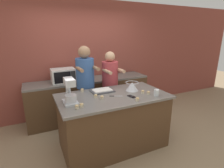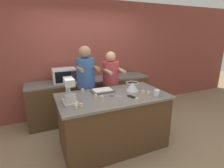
{
  "view_description": "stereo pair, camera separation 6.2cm",
  "coord_description": "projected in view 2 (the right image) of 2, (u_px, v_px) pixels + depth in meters",
  "views": [
    {
      "loc": [
        -1.19,
        -2.47,
        1.94
      ],
      "look_at": [
        0.0,
        0.05,
        1.13
      ],
      "focal_mm": 28.0,
      "sensor_mm": 36.0,
      "label": 1
    },
    {
      "loc": [
        -1.13,
        -2.5,
        1.94
      ],
      "look_at": [
        0.0,
        0.05,
        1.13
      ],
      "focal_mm": 28.0,
      "sensor_mm": 36.0,
      "label": 2
    }
  ],
  "objects": [
    {
      "name": "baking_tray",
      "position": [
        102.0,
        91.0,
        3.09
      ],
      "size": [
        0.39,
        0.26,
        0.04
      ],
      "color": "#4C4C51",
      "rests_on": "island_counter"
    },
    {
      "name": "microwave_oven",
      "position": [
        64.0,
        75.0,
        3.75
      ],
      "size": [
        0.49,
        0.36,
        0.29
      ],
      "color": "silver",
      "rests_on": "back_counter"
    },
    {
      "name": "cupcake_0",
      "position": [
        82.0,
        90.0,
        3.09
      ],
      "size": [
        0.06,
        0.06,
        0.06
      ],
      "color": "beige",
      "rests_on": "island_counter"
    },
    {
      "name": "back_counter",
      "position": [
        91.0,
        98.0,
        4.15
      ],
      "size": [
        2.8,
        0.6,
        0.93
      ],
      "color": "#4C331E",
      "rests_on": "ground_plane"
    },
    {
      "name": "cupcake_2",
      "position": [
        76.0,
        106.0,
        2.39
      ],
      "size": [
        0.06,
        0.06,
        0.06
      ],
      "color": "beige",
      "rests_on": "island_counter"
    },
    {
      "name": "island_counter",
      "position": [
        113.0,
        121.0,
        3.05
      ],
      "size": [
        1.83,
        0.98,
        0.95
      ],
      "color": "#4C331E",
      "rests_on": "ground_plane"
    },
    {
      "name": "person_right",
      "position": [
        111.0,
        88.0,
        3.65
      ],
      "size": [
        0.34,
        0.5,
        1.6
      ],
      "color": "#33384C",
      "rests_on": "ground_plane"
    },
    {
      "name": "back_wall",
      "position": [
        86.0,
        59.0,
        4.21
      ],
      "size": [
        10.0,
        0.06,
        2.7
      ],
      "color": "brown",
      "rests_on": "ground_plane"
    },
    {
      "name": "cupcake_7",
      "position": [
        143.0,
        92.0,
        2.98
      ],
      "size": [
        0.06,
        0.06,
        0.06
      ],
      "color": "beige",
      "rests_on": "island_counter"
    },
    {
      "name": "cupcake_3",
      "position": [
        149.0,
        93.0,
        2.93
      ],
      "size": [
        0.06,
        0.06,
        0.06
      ],
      "color": "beige",
      "rests_on": "island_counter"
    },
    {
      "name": "cupcake_5",
      "position": [
        81.0,
        105.0,
        2.44
      ],
      "size": [
        0.06,
        0.06,
        0.06
      ],
      "color": "beige",
      "rests_on": "island_counter"
    },
    {
      "name": "cupcake_4",
      "position": [
        95.0,
        96.0,
        2.79
      ],
      "size": [
        0.06,
        0.06,
        0.06
      ],
      "color": "beige",
      "rests_on": "island_counter"
    },
    {
      "name": "mixing_bowl",
      "position": [
        132.0,
        86.0,
        3.12
      ],
      "size": [
        0.24,
        0.24,
        0.15
      ],
      "color": "#BCBCC1",
      "rests_on": "island_counter"
    },
    {
      "name": "ground_plane",
      "position": [
        113.0,
        144.0,
        3.18
      ],
      "size": [
        16.0,
        16.0,
        0.0
      ],
      "primitive_type": "plane",
      "color": "#937A5B"
    },
    {
      "name": "cupcake_6",
      "position": [
        137.0,
        99.0,
        2.65
      ],
      "size": [
        0.06,
        0.06,
        0.06
      ],
      "color": "beige",
      "rests_on": "island_counter"
    },
    {
      "name": "stand_mixer",
      "position": [
        69.0,
        92.0,
        2.54
      ],
      "size": [
        0.2,
        0.3,
        0.38
      ],
      "color": "#B2B7BC",
      "rests_on": "island_counter"
    },
    {
      "name": "cupcake_1",
      "position": [
        102.0,
        97.0,
        2.73
      ],
      "size": [
        0.06,
        0.06,
        0.06
      ],
      "color": "beige",
      "rests_on": "island_counter"
    },
    {
      "name": "knife",
      "position": [
        115.0,
        96.0,
        2.86
      ],
      "size": [
        0.21,
        0.11,
        0.01
      ],
      "color": "#BCBCC1",
      "rests_on": "island_counter"
    },
    {
      "name": "drinking_glass",
      "position": [
        156.0,
        93.0,
        2.85
      ],
      "size": [
        0.08,
        0.08,
        0.11
      ],
      "color": "silver",
      "rests_on": "island_counter"
    },
    {
      "name": "person_left",
      "position": [
        86.0,
        88.0,
        3.42
      ],
      "size": [
        0.36,
        0.51,
        1.73
      ],
      "color": "#33384C",
      "rests_on": "ground_plane"
    },
    {
      "name": "cell_phone",
      "position": [
        131.0,
        97.0,
        2.83
      ],
      "size": [
        0.1,
        0.16,
        0.01
      ],
      "color": "black",
      "rests_on": "island_counter"
    }
  ]
}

